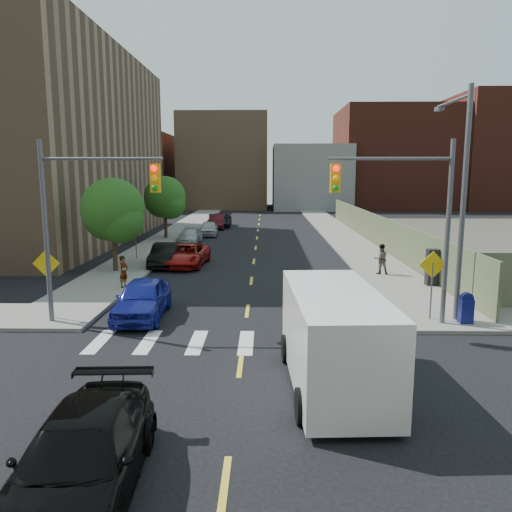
{
  "coord_description": "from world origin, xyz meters",
  "views": [
    {
      "loc": [
        0.75,
        -12.45,
        5.8
      ],
      "look_at": [
        0.32,
        10.22,
        2.0
      ],
      "focal_mm": 35.0,
      "sensor_mm": 36.0,
      "label": 1
    }
  ],
  "objects_px": {
    "black_sedan": "(81,458)",
    "mailbox": "(466,308)",
    "parked_car_silver": "(190,236)",
    "parked_car_maroon": "(217,221)",
    "payphone": "(432,267)",
    "pedestrian_west": "(124,272)",
    "pedestrian_east": "(381,259)",
    "cargo_van": "(333,335)",
    "parked_car_black": "(165,255)",
    "parked_car_white": "(209,228)",
    "parked_car_grey": "(220,220)",
    "parked_car_red": "(186,255)",
    "parked_car_blue": "(142,299)"
  },
  "relations": [
    {
      "from": "black_sedan",
      "to": "mailbox",
      "type": "xyz_separation_m",
      "value": [
        10.91,
        10.32,
        -0.03
      ]
    },
    {
      "from": "parked_car_silver",
      "to": "parked_car_maroon",
      "type": "relative_size",
      "value": 0.94
    },
    {
      "from": "payphone",
      "to": "pedestrian_west",
      "type": "bearing_deg",
      "value": 178.62
    },
    {
      "from": "payphone",
      "to": "pedestrian_east",
      "type": "relative_size",
      "value": 1.09
    },
    {
      "from": "cargo_van",
      "to": "parked_car_black",
      "type": "bearing_deg",
      "value": 111.95
    },
    {
      "from": "cargo_van",
      "to": "payphone",
      "type": "distance_m",
      "value": 13.55
    },
    {
      "from": "mailbox",
      "to": "cargo_van",
      "type": "bearing_deg",
      "value": -138.17
    },
    {
      "from": "parked_car_white",
      "to": "black_sedan",
      "type": "bearing_deg",
      "value": -90.45
    },
    {
      "from": "parked_car_grey",
      "to": "cargo_van",
      "type": "distance_m",
      "value": 41.31
    },
    {
      "from": "parked_car_grey",
      "to": "mailbox",
      "type": "distance_m",
      "value": 37.57
    },
    {
      "from": "parked_car_grey",
      "to": "parked_car_white",
      "type": "bearing_deg",
      "value": -93.11
    },
    {
      "from": "parked_car_red",
      "to": "parked_car_white",
      "type": "relative_size",
      "value": 1.25
    },
    {
      "from": "mailbox",
      "to": "parked_car_white",
      "type": "bearing_deg",
      "value": 114.1
    },
    {
      "from": "parked_car_black",
      "to": "parked_car_silver",
      "type": "relative_size",
      "value": 1.02
    },
    {
      "from": "parked_car_silver",
      "to": "black_sedan",
      "type": "distance_m",
      "value": 32.74
    },
    {
      "from": "parked_car_grey",
      "to": "pedestrian_west",
      "type": "height_order",
      "value": "pedestrian_west"
    },
    {
      "from": "cargo_van",
      "to": "pedestrian_west",
      "type": "height_order",
      "value": "cargo_van"
    },
    {
      "from": "mailbox",
      "to": "pedestrian_east",
      "type": "xyz_separation_m",
      "value": [
        -1.11,
        9.32,
        0.27
      ]
    },
    {
      "from": "parked_car_white",
      "to": "parked_car_maroon",
      "type": "distance_m",
      "value": 6.08
    },
    {
      "from": "parked_car_blue",
      "to": "payphone",
      "type": "xyz_separation_m",
      "value": [
        13.4,
        5.5,
        0.29
      ]
    },
    {
      "from": "parked_car_grey",
      "to": "payphone",
      "type": "xyz_separation_m",
      "value": [
        13.4,
        -28.9,
        0.36
      ]
    },
    {
      "from": "black_sedan",
      "to": "mailbox",
      "type": "relative_size",
      "value": 4.37
    },
    {
      "from": "parked_car_red",
      "to": "parked_car_silver",
      "type": "distance_m",
      "value": 10.11
    },
    {
      "from": "parked_car_white",
      "to": "pedestrian_east",
      "type": "xyz_separation_m",
      "value": [
        11.78,
        -18.26,
        0.31
      ]
    },
    {
      "from": "cargo_van",
      "to": "pedestrian_west",
      "type": "xyz_separation_m",
      "value": [
        -8.91,
        11.08,
        -0.48
      ]
    },
    {
      "from": "parked_car_blue",
      "to": "parked_car_white",
      "type": "relative_size",
      "value": 1.15
    },
    {
      "from": "parked_car_blue",
      "to": "parked_car_red",
      "type": "height_order",
      "value": "parked_car_blue"
    },
    {
      "from": "parked_car_red",
      "to": "cargo_van",
      "type": "height_order",
      "value": "cargo_van"
    },
    {
      "from": "parked_car_maroon",
      "to": "payphone",
      "type": "height_order",
      "value": "payphone"
    },
    {
      "from": "black_sedan",
      "to": "payphone",
      "type": "xyz_separation_m",
      "value": [
        11.74,
        16.82,
        0.32
      ]
    },
    {
      "from": "black_sedan",
      "to": "parked_car_blue",
      "type": "bearing_deg",
      "value": 95.55
    },
    {
      "from": "parked_car_maroon",
      "to": "cargo_van",
      "type": "height_order",
      "value": "cargo_van"
    },
    {
      "from": "parked_car_white",
      "to": "mailbox",
      "type": "distance_m",
      "value": 30.44
    },
    {
      "from": "parked_car_black",
      "to": "parked_car_maroon",
      "type": "height_order",
      "value": "parked_car_maroon"
    },
    {
      "from": "parked_car_silver",
      "to": "payphone",
      "type": "distance_m",
      "value": 21.57
    },
    {
      "from": "parked_car_grey",
      "to": "pedestrian_west",
      "type": "bearing_deg",
      "value": -94.87
    },
    {
      "from": "parked_car_red",
      "to": "pedestrian_east",
      "type": "bearing_deg",
      "value": -10.16
    },
    {
      "from": "parked_car_grey",
      "to": "pedestrian_east",
      "type": "height_order",
      "value": "pedestrian_east"
    },
    {
      "from": "payphone",
      "to": "parked_car_silver",
      "type": "bearing_deg",
      "value": 128.78
    },
    {
      "from": "parked_car_grey",
      "to": "pedestrian_east",
      "type": "relative_size",
      "value": 3.03
    },
    {
      "from": "parked_car_maroon",
      "to": "parked_car_white",
      "type": "bearing_deg",
      "value": -96.95
    },
    {
      "from": "parked_car_black",
      "to": "parked_car_grey",
      "type": "xyz_separation_m",
      "value": [
        1.3,
        23.23,
        -0.0
      ]
    },
    {
      "from": "parked_car_blue",
      "to": "parked_car_red",
      "type": "xyz_separation_m",
      "value": [
        0.0,
        11.26,
        -0.08
      ]
    },
    {
      "from": "parked_car_black",
      "to": "pedestrian_east",
      "type": "bearing_deg",
      "value": -13.6
    },
    {
      "from": "parked_car_grey",
      "to": "mailbox",
      "type": "relative_size",
      "value": 4.33
    },
    {
      "from": "parked_car_blue",
      "to": "parked_car_red",
      "type": "bearing_deg",
      "value": 88.69
    },
    {
      "from": "black_sedan",
      "to": "mailbox",
      "type": "height_order",
      "value": "black_sedan"
    },
    {
      "from": "parked_car_black",
      "to": "mailbox",
      "type": "distance_m",
      "value": 18.46
    },
    {
      "from": "parked_car_blue",
      "to": "parked_car_silver",
      "type": "relative_size",
      "value": 1.08
    },
    {
      "from": "parked_car_maroon",
      "to": "parked_car_silver",
      "type": "bearing_deg",
      "value": -101.29
    }
  ]
}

